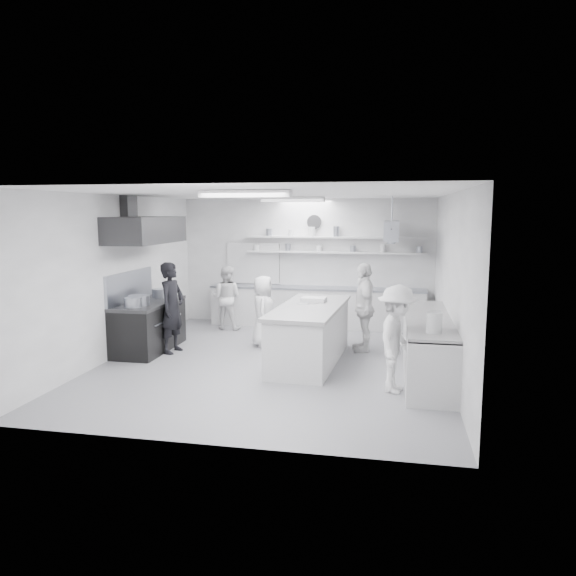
% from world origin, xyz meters
% --- Properties ---
extents(floor, '(6.00, 7.00, 0.02)m').
position_xyz_m(floor, '(0.00, 0.00, -0.01)').
color(floor, gray).
rests_on(floor, ground).
extents(ceiling, '(6.00, 7.00, 0.02)m').
position_xyz_m(ceiling, '(0.00, 0.00, 3.01)').
color(ceiling, white).
rests_on(ceiling, wall_back).
extents(wall_back, '(6.00, 0.04, 3.00)m').
position_xyz_m(wall_back, '(0.00, 3.50, 1.50)').
color(wall_back, white).
rests_on(wall_back, floor).
extents(wall_front, '(6.00, 0.04, 3.00)m').
position_xyz_m(wall_front, '(0.00, -3.50, 1.50)').
color(wall_front, white).
rests_on(wall_front, floor).
extents(wall_left, '(0.04, 7.00, 3.00)m').
position_xyz_m(wall_left, '(-3.00, 0.00, 1.50)').
color(wall_left, white).
rests_on(wall_left, floor).
extents(wall_right, '(0.04, 7.00, 3.00)m').
position_xyz_m(wall_right, '(3.00, 0.00, 1.50)').
color(wall_right, white).
rests_on(wall_right, floor).
extents(stove, '(0.80, 1.80, 0.90)m').
position_xyz_m(stove, '(-2.60, 0.40, 0.45)').
color(stove, black).
rests_on(stove, floor).
extents(exhaust_hood, '(0.85, 2.00, 0.50)m').
position_xyz_m(exhaust_hood, '(-2.60, 0.40, 2.35)').
color(exhaust_hood, '#313132').
rests_on(exhaust_hood, wall_left).
extents(back_counter, '(5.00, 0.60, 0.92)m').
position_xyz_m(back_counter, '(0.30, 3.20, 0.46)').
color(back_counter, silver).
rests_on(back_counter, floor).
extents(shelf_lower, '(4.20, 0.26, 0.04)m').
position_xyz_m(shelf_lower, '(0.70, 3.37, 1.75)').
color(shelf_lower, silver).
rests_on(shelf_lower, wall_back).
extents(shelf_upper, '(4.20, 0.26, 0.04)m').
position_xyz_m(shelf_upper, '(0.70, 3.37, 2.10)').
color(shelf_upper, silver).
rests_on(shelf_upper, wall_back).
extents(pass_through_window, '(1.30, 0.04, 1.00)m').
position_xyz_m(pass_through_window, '(-1.30, 3.48, 1.45)').
color(pass_through_window, black).
rests_on(pass_through_window, wall_back).
extents(wall_clock, '(0.32, 0.05, 0.32)m').
position_xyz_m(wall_clock, '(0.20, 3.46, 2.45)').
color(wall_clock, silver).
rests_on(wall_clock, wall_back).
extents(right_counter, '(0.74, 3.30, 0.94)m').
position_xyz_m(right_counter, '(2.65, -0.20, 0.47)').
color(right_counter, silver).
rests_on(right_counter, floor).
extents(pot_rack, '(0.30, 1.60, 0.40)m').
position_xyz_m(pot_rack, '(2.00, 2.40, 2.30)').
color(pot_rack, '#9599A4').
rests_on(pot_rack, ceiling).
extents(light_fixture_front, '(1.30, 0.25, 0.10)m').
position_xyz_m(light_fixture_front, '(0.00, -1.80, 2.94)').
color(light_fixture_front, silver).
rests_on(light_fixture_front, ceiling).
extents(light_fixture_rear, '(1.30, 0.25, 0.10)m').
position_xyz_m(light_fixture_rear, '(0.00, 1.80, 2.94)').
color(light_fixture_rear, silver).
rests_on(light_fixture_rear, ceiling).
extents(prep_island, '(1.15, 2.71, 0.98)m').
position_xyz_m(prep_island, '(0.61, 0.20, 0.49)').
color(prep_island, silver).
rests_on(prep_island, floor).
extents(stove_pot, '(0.39, 0.39, 0.23)m').
position_xyz_m(stove_pot, '(-2.60, 0.04, 1.03)').
color(stove_pot, '#9599A4').
rests_on(stove_pot, stove).
extents(cook_stove, '(0.51, 0.69, 1.74)m').
position_xyz_m(cook_stove, '(-2.08, 0.34, 0.87)').
color(cook_stove, black).
rests_on(cook_stove, floor).
extents(cook_back, '(0.75, 0.60, 1.47)m').
position_xyz_m(cook_back, '(-1.70, 2.54, 0.73)').
color(cook_back, white).
rests_on(cook_back, floor).
extents(cook_island_left, '(0.57, 0.76, 1.42)m').
position_xyz_m(cook_island_left, '(-0.49, 1.17, 0.71)').
color(cook_island_left, white).
rests_on(cook_island_left, floor).
extents(cook_island_right, '(0.58, 1.06, 1.72)m').
position_xyz_m(cook_island_right, '(1.52, 1.18, 0.86)').
color(cook_island_right, white).
rests_on(cook_island_right, floor).
extents(cook_right, '(0.81, 1.15, 1.62)m').
position_xyz_m(cook_right, '(2.14, -1.16, 0.81)').
color(cook_right, white).
rests_on(cook_right, floor).
extents(bowl_island_a, '(0.24, 0.24, 0.06)m').
position_xyz_m(bowl_island_a, '(0.46, 0.40, 1.00)').
color(bowl_island_a, '#9599A4').
rests_on(bowl_island_a, prep_island).
extents(bowl_island_b, '(0.28, 0.28, 0.07)m').
position_xyz_m(bowl_island_b, '(0.62, 0.47, 1.01)').
color(bowl_island_b, silver).
rests_on(bowl_island_b, prep_island).
extents(bowl_right, '(0.28, 0.28, 0.06)m').
position_xyz_m(bowl_right, '(2.75, 0.09, 0.97)').
color(bowl_right, silver).
rests_on(bowl_right, right_counter).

